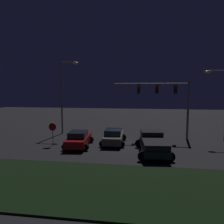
{
  "coord_description": "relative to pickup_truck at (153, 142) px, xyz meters",
  "views": [
    {
      "loc": [
        2.12,
        -21.0,
        5.52
      ],
      "look_at": [
        -1.1,
        1.07,
        3.15
      ],
      "focal_mm": 34.61,
      "sensor_mm": 36.0,
      "label": 1
    }
  ],
  "objects": [
    {
      "name": "pickup_truck",
      "position": [
        0.0,
        0.0,
        0.0
      ],
      "size": [
        3.2,
        5.56,
        1.8
      ],
      "rotation": [
        0.0,
        0.0,
        1.66
      ],
      "color": "black",
      "rests_on": "ground_plane"
    },
    {
      "name": "car_sedan",
      "position": [
        -3.81,
        2.86,
        -0.26
      ],
      "size": [
        2.59,
        4.46,
        1.51
      ],
      "rotation": [
        0.0,
        0.0,
        1.61
      ],
      "color": "#514C47",
      "rests_on": "ground_plane"
    },
    {
      "name": "street_lamp_left",
      "position": [
        -10.45,
        7.02,
        4.5
      ],
      "size": [
        2.3,
        0.44,
        8.89
      ],
      "color": "slate",
      "rests_on": "ground_plane"
    },
    {
      "name": "traffic_signal_gantry",
      "position": [
        1.56,
        6.03,
        3.9
      ],
      "size": [
        8.32,
        0.56,
        6.5
      ],
      "color": "slate",
      "rests_on": "ground_plane"
    },
    {
      "name": "car_sedan_far",
      "position": [
        -6.99,
        1.28,
        -0.26
      ],
      "size": [
        2.72,
        4.53,
        1.51
      ],
      "rotation": [
        0.0,
        0.0,
        1.65
      ],
      "color": "maroon",
      "rests_on": "ground_plane"
    },
    {
      "name": "grass_median",
      "position": [
        -2.97,
        -6.83,
        -0.95
      ],
      "size": [
        20.34,
        6.77,
        0.1
      ],
      "primitive_type": "cube",
      "color": "black",
      "rests_on": "ground_plane"
    },
    {
      "name": "stop_sign",
      "position": [
        -9.61,
        1.27,
        0.56
      ],
      "size": [
        0.76,
        0.08,
        2.23
      ],
      "color": "slate",
      "rests_on": "ground_plane"
    },
    {
      "name": "ground_plane",
      "position": [
        -2.97,
        2.55,
        -1.0
      ],
      "size": [
        80.0,
        80.0,
        0.0
      ],
      "primitive_type": "plane",
      "color": "black"
    },
    {
      "name": "street_lamp_right",
      "position": [
        7.28,
        5.62,
        3.81
      ],
      "size": [
        2.48,
        0.44,
        7.58
      ],
      "color": "slate",
      "rests_on": "ground_plane"
    }
  ]
}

